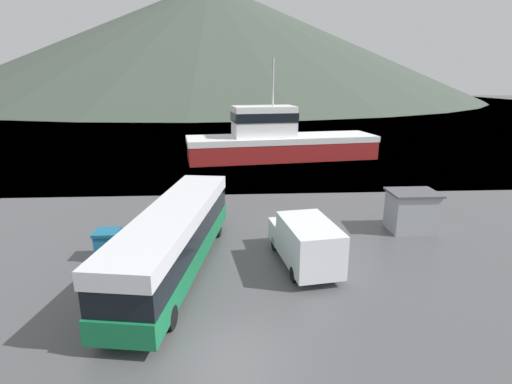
{
  "coord_description": "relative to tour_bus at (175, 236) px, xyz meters",
  "views": [
    {
      "loc": [
        0.13,
        -11.06,
        8.8
      ],
      "look_at": [
        1.52,
        12.68,
        2.0
      ],
      "focal_mm": 28.0,
      "sensor_mm": 36.0,
      "label": 1
    }
  ],
  "objects": [
    {
      "name": "delivery_van",
      "position": [
        6.12,
        0.21,
        -0.5
      ],
      "size": [
        2.98,
        5.89,
        2.38
      ],
      "rotation": [
        0.0,
        0.0,
        0.15
      ],
      "color": "silver",
      "rests_on": "ground"
    },
    {
      "name": "ground_plane",
      "position": [
        2.59,
        -6.32,
        -1.77
      ],
      "size": [
        400.0,
        400.0,
        0.0
      ],
      "primitive_type": "plane",
      "color": "#4C4C4F"
    },
    {
      "name": "tour_bus",
      "position": [
        0.0,
        0.0,
        0.0
      ],
      "size": [
        4.47,
        12.94,
        3.12
      ],
      "rotation": [
        0.0,
        0.0,
        -0.16
      ],
      "color": "#146B3D",
      "rests_on": "ground"
    },
    {
      "name": "mooring_bollard",
      "position": [
        0.89,
        11.25,
        -1.36
      ],
      "size": [
        0.29,
        0.29,
        0.74
      ],
      "color": "#B29919",
      "rests_on": "ground"
    },
    {
      "name": "water_surface",
      "position": [
        2.59,
        132.72,
        -1.77
      ],
      "size": [
        240.0,
        240.0,
        0.0
      ],
      "primitive_type": "plane",
      "color": "#475B6B",
      "rests_on": "ground"
    },
    {
      "name": "dock_kiosk",
      "position": [
        13.26,
        4.51,
        -0.55
      ],
      "size": [
        2.79,
        2.27,
        2.4
      ],
      "color": "#93999E",
      "rests_on": "ground"
    },
    {
      "name": "fishing_boat",
      "position": [
        7.75,
        26.95,
        0.39
      ],
      "size": [
        21.71,
        8.59,
        10.86
      ],
      "rotation": [
        0.0,
        0.0,
        4.86
      ],
      "color": "maroon",
      "rests_on": "water_surface"
    },
    {
      "name": "storage_bin",
      "position": [
        -3.61,
        1.53,
        -1.0
      ],
      "size": [
        1.2,
        1.21,
        1.49
      ],
      "color": "teal",
      "rests_on": "ground"
    },
    {
      "name": "hill_backdrop",
      "position": [
        -6.47,
        182.93,
        23.81
      ],
      "size": [
        234.55,
        234.55,
        51.14
      ],
      "primitive_type": "cone",
      "color": "#3D473D",
      "rests_on": "ground"
    }
  ]
}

